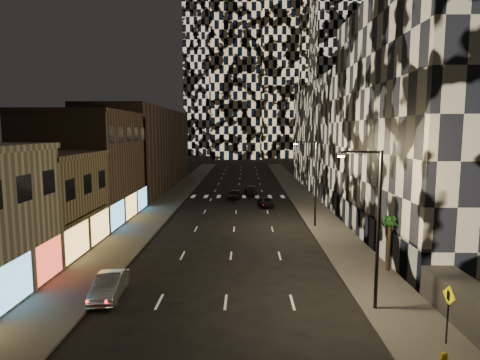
{
  "coord_description": "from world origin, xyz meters",
  "views": [
    {
      "loc": [
        1.17,
        -11.94,
        10.2
      ],
      "look_at": [
        0.71,
        22.3,
        6.0
      ],
      "focal_mm": 30.0,
      "sensor_mm": 36.0,
      "label": 1
    }
  ],
  "objects_px": {
    "car_silver_parked": "(109,286)",
    "car_dark_rightlane": "(266,202)",
    "car_dark_oncoming": "(251,190)",
    "ped_sign": "(448,304)",
    "palm_tree": "(390,226)",
    "streetlight_near": "(374,219)",
    "streetlight_far": "(314,177)",
    "car_dark_midlane": "(234,195)"
  },
  "relations": [
    {
      "from": "palm_tree",
      "to": "car_dark_midlane",
      "type": "bearing_deg",
      "value": 111.04
    },
    {
      "from": "streetlight_far",
      "to": "car_silver_parked",
      "type": "bearing_deg",
      "value": -130.24
    },
    {
      "from": "car_silver_parked",
      "to": "car_dark_midlane",
      "type": "distance_m",
      "value": 36.41
    },
    {
      "from": "car_silver_parked",
      "to": "palm_tree",
      "type": "height_order",
      "value": "palm_tree"
    },
    {
      "from": "car_silver_parked",
      "to": "car_dark_oncoming",
      "type": "distance_m",
      "value": 41.51
    },
    {
      "from": "car_dark_oncoming",
      "to": "ped_sign",
      "type": "distance_m",
      "value": 46.75
    },
    {
      "from": "streetlight_near",
      "to": "car_silver_parked",
      "type": "height_order",
      "value": "streetlight_near"
    },
    {
      "from": "palm_tree",
      "to": "streetlight_near",
      "type": "bearing_deg",
      "value": -116.86
    },
    {
      "from": "streetlight_far",
      "to": "car_silver_parked",
      "type": "distance_m",
      "value": 24.52
    },
    {
      "from": "car_silver_parked",
      "to": "car_dark_midlane",
      "type": "bearing_deg",
      "value": 75.47
    },
    {
      "from": "car_dark_rightlane",
      "to": "palm_tree",
      "type": "distance_m",
      "value": 26.77
    },
    {
      "from": "streetlight_far",
      "to": "palm_tree",
      "type": "bearing_deg",
      "value": -77.15
    },
    {
      "from": "car_dark_oncoming",
      "to": "car_dark_rightlane",
      "type": "relative_size",
      "value": 1.25
    },
    {
      "from": "ped_sign",
      "to": "palm_tree",
      "type": "relative_size",
      "value": 0.71
    },
    {
      "from": "car_dark_oncoming",
      "to": "car_dark_rightlane",
      "type": "distance_m",
      "value": 10.53
    },
    {
      "from": "car_dark_midlane",
      "to": "car_dark_oncoming",
      "type": "bearing_deg",
      "value": 65.58
    },
    {
      "from": "streetlight_near",
      "to": "palm_tree",
      "type": "bearing_deg",
      "value": 63.14
    },
    {
      "from": "car_dark_midlane",
      "to": "palm_tree",
      "type": "distance_m",
      "value": 33.54
    },
    {
      "from": "streetlight_near",
      "to": "car_dark_midlane",
      "type": "relative_size",
      "value": 2.12
    },
    {
      "from": "palm_tree",
      "to": "streetlight_far",
      "type": "bearing_deg",
      "value": 102.85
    },
    {
      "from": "car_silver_parked",
      "to": "car_dark_midlane",
      "type": "height_order",
      "value": "car_dark_midlane"
    },
    {
      "from": "car_silver_parked",
      "to": "car_dark_rightlane",
      "type": "xyz_separation_m",
      "value": [
        11.2,
        30.13,
        -0.16
      ]
    },
    {
      "from": "streetlight_far",
      "to": "ped_sign",
      "type": "bearing_deg",
      "value": -84.29
    },
    {
      "from": "car_silver_parked",
      "to": "ped_sign",
      "type": "relative_size",
      "value": 1.53
    },
    {
      "from": "streetlight_far",
      "to": "car_dark_oncoming",
      "type": "bearing_deg",
      "value": 105.94
    },
    {
      "from": "car_silver_parked",
      "to": "car_dark_rightlane",
      "type": "bearing_deg",
      "value": 65.68
    },
    {
      "from": "ped_sign",
      "to": "palm_tree",
      "type": "xyz_separation_m",
      "value": [
        0.76,
        10.04,
        1.34
      ]
    },
    {
      "from": "streetlight_near",
      "to": "car_dark_midlane",
      "type": "height_order",
      "value": "streetlight_near"
    },
    {
      "from": "streetlight_near",
      "to": "car_silver_parked",
      "type": "relative_size",
      "value": 2.05
    },
    {
      "from": "car_dark_rightlane",
      "to": "ped_sign",
      "type": "height_order",
      "value": "ped_sign"
    },
    {
      "from": "streetlight_near",
      "to": "ped_sign",
      "type": "height_order",
      "value": "streetlight_near"
    },
    {
      "from": "car_dark_midlane",
      "to": "car_dark_oncoming",
      "type": "height_order",
      "value": "car_dark_oncoming"
    },
    {
      "from": "car_dark_oncoming",
      "to": "ped_sign",
      "type": "relative_size",
      "value": 1.78
    },
    {
      "from": "car_dark_oncoming",
      "to": "ped_sign",
      "type": "xyz_separation_m",
      "value": [
        8.69,
        -45.92,
        1.37
      ]
    },
    {
      "from": "car_silver_parked",
      "to": "palm_tree",
      "type": "distance_m",
      "value": 19.45
    },
    {
      "from": "streetlight_near",
      "to": "streetlight_far",
      "type": "xyz_separation_m",
      "value": [
        0.0,
        20.0,
        0.0
      ]
    },
    {
      "from": "car_dark_rightlane",
      "to": "palm_tree",
      "type": "relative_size",
      "value": 1.02
    },
    {
      "from": "car_dark_oncoming",
      "to": "car_dark_midlane",
      "type": "bearing_deg",
      "value": 60.63
    },
    {
      "from": "car_dark_oncoming",
      "to": "car_dark_rightlane",
      "type": "xyz_separation_m",
      "value": [
        1.95,
        -10.34,
        -0.17
      ]
    },
    {
      "from": "streetlight_near",
      "to": "car_dark_rightlane",
      "type": "height_order",
      "value": "streetlight_near"
    },
    {
      "from": "car_dark_rightlane",
      "to": "ped_sign",
      "type": "relative_size",
      "value": 1.43
    },
    {
      "from": "streetlight_far",
      "to": "car_dark_rightlane",
      "type": "relative_size",
      "value": 2.21
    }
  ]
}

